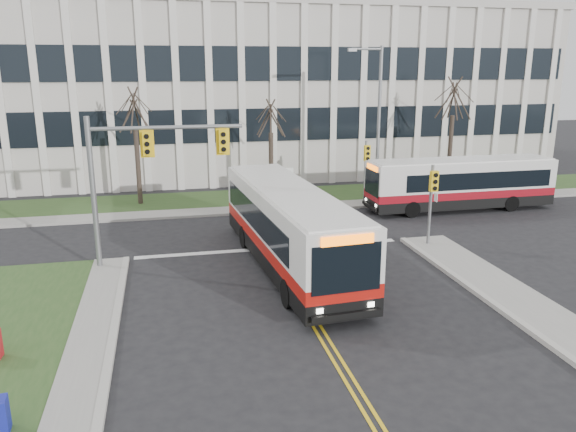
{
  "coord_description": "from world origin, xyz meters",
  "views": [
    {
      "loc": [
        -4.46,
        -15.7,
        8.07
      ],
      "look_at": [
        0.45,
        6.38,
        2.0
      ],
      "focal_mm": 35.0,
      "sensor_mm": 36.0,
      "label": 1
    }
  ],
  "objects_px": {
    "directory_sign": "(281,181)",
    "bus_cross": "(460,185)",
    "bus_main": "(289,229)",
    "streetlight": "(376,116)"
  },
  "relations": [
    {
      "from": "directory_sign",
      "to": "bus_main",
      "type": "distance_m",
      "value": 12.0
    },
    {
      "from": "directory_sign",
      "to": "bus_cross",
      "type": "xyz_separation_m",
      "value": [
        9.56,
        -4.51,
        0.27
      ]
    },
    {
      "from": "bus_main",
      "to": "bus_cross",
      "type": "bearing_deg",
      "value": 27.58
    },
    {
      "from": "directory_sign",
      "to": "bus_cross",
      "type": "distance_m",
      "value": 10.58
    },
    {
      "from": "bus_cross",
      "to": "streetlight",
      "type": "bearing_deg",
      "value": -128.95
    },
    {
      "from": "streetlight",
      "to": "directory_sign",
      "type": "relative_size",
      "value": 4.6
    },
    {
      "from": "bus_main",
      "to": "bus_cross",
      "type": "distance_m",
      "value": 13.8
    },
    {
      "from": "streetlight",
      "to": "directory_sign",
      "type": "bearing_deg",
      "value": 166.77
    },
    {
      "from": "streetlight",
      "to": "directory_sign",
      "type": "xyz_separation_m",
      "value": [
        -5.53,
        1.3,
        -4.02
      ]
    },
    {
      "from": "directory_sign",
      "to": "bus_main",
      "type": "bearing_deg",
      "value": -100.38
    }
  ]
}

